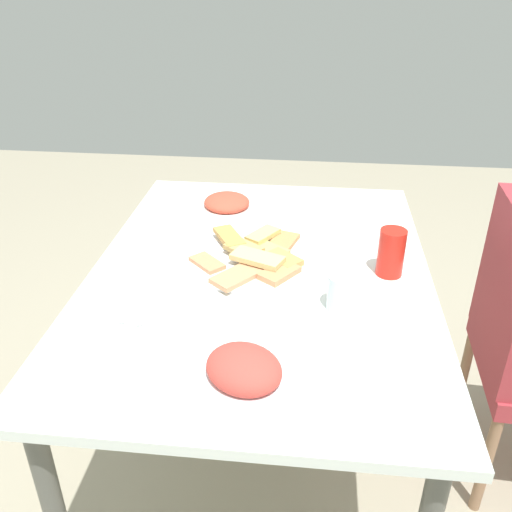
# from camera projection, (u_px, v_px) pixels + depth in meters

# --- Properties ---
(ground_plane) EXTENTS (6.00, 6.00, 0.00)m
(ground_plane) POSITION_uv_depth(u_px,v_px,m) (259.00, 471.00, 1.78)
(ground_plane) COLOR gray
(dining_table) EXTENTS (1.17, 0.86, 0.75)m
(dining_table) POSITION_uv_depth(u_px,v_px,m) (260.00, 297.00, 1.45)
(dining_table) COLOR white
(dining_table) RESTS_ON ground_plane
(pide_platter) EXTENTS (0.35, 0.34, 0.04)m
(pide_platter) POSITION_uv_depth(u_px,v_px,m) (253.00, 257.00, 1.45)
(pide_platter) COLOR white
(pide_platter) RESTS_ON dining_table
(salad_plate_greens) EXTENTS (0.20, 0.20, 0.05)m
(salad_plate_greens) POSITION_uv_depth(u_px,v_px,m) (227.00, 204.00, 1.74)
(salad_plate_greens) COLOR white
(salad_plate_greens) RESTS_ON dining_table
(salad_plate_rice) EXTENTS (0.20, 0.20, 0.07)m
(salad_plate_rice) POSITION_uv_depth(u_px,v_px,m) (243.00, 371.00, 1.04)
(salad_plate_rice) COLOR white
(salad_plate_rice) RESTS_ON dining_table
(soda_can) EXTENTS (0.08, 0.08, 0.12)m
(soda_can) POSITION_uv_depth(u_px,v_px,m) (391.00, 253.00, 1.37)
(soda_can) COLOR red
(soda_can) RESTS_ON dining_table
(drinking_glass) EXTENTS (0.07, 0.07, 0.09)m
(drinking_glass) POSITION_uv_depth(u_px,v_px,m) (343.00, 292.00, 1.24)
(drinking_glass) COLOR silver
(drinking_glass) RESTS_ON dining_table
(paper_napkin) EXTENTS (0.17, 0.17, 0.00)m
(paper_napkin) POSITION_uv_depth(u_px,v_px,m) (137.00, 302.00, 1.29)
(paper_napkin) COLOR white
(paper_napkin) RESTS_ON dining_table
(fork) EXTENTS (0.18, 0.04, 0.00)m
(fork) POSITION_uv_depth(u_px,v_px,m) (129.00, 300.00, 1.28)
(fork) COLOR silver
(fork) RESTS_ON paper_napkin
(spoon) EXTENTS (0.19, 0.04, 0.00)m
(spoon) POSITION_uv_depth(u_px,v_px,m) (144.00, 301.00, 1.28)
(spoon) COLOR silver
(spoon) RESTS_ON paper_napkin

